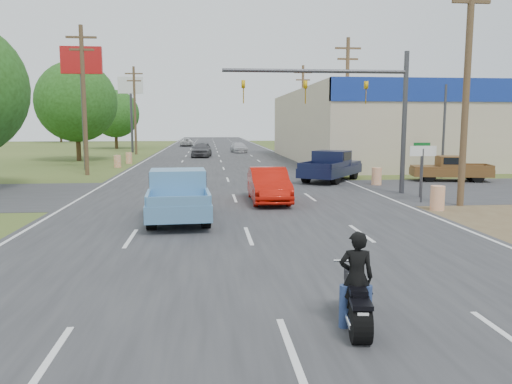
{
  "coord_description": "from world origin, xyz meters",
  "views": [
    {
      "loc": [
        -1.24,
        -7.13,
        3.45
      ],
      "look_at": [
        0.3,
        8.68,
        1.3
      ],
      "focal_mm": 35.0,
      "sensor_mm": 36.0,
      "label": 1
    }
  ],
  "objects": [
    {
      "name": "pole_sign_left_far",
      "position": [
        -10.5,
        56.0,
        7.17
      ],
      "size": [
        3.0,
        0.35,
        9.2
      ],
      "color": "#3F3F44",
      "rests_on": "ground"
    },
    {
      "name": "street_name_sign",
      "position": [
        8.8,
        15.5,
        1.61
      ],
      "size": [
        0.8,
        0.08,
        2.61
      ],
      "color": "#3F3F44",
      "rests_on": "ground"
    },
    {
      "name": "tree_2",
      "position": [
        -14.2,
        66.0,
        4.95
      ],
      "size": [
        6.72,
        6.72,
        8.32
      ],
      "color": "#422D19",
      "rests_on": "ground"
    },
    {
      "name": "distant_car_silver",
      "position": [
        2.62,
        54.64,
        0.62
      ],
      "size": [
        2.07,
        4.4,
        1.24
      ],
      "primitive_type": "imported",
      "rotation": [
        0.0,
        0.0,
        0.08
      ],
      "color": "silver",
      "rests_on": "ground"
    },
    {
      "name": "red_convertible",
      "position": [
        1.46,
        14.83,
        0.76
      ],
      "size": [
        1.64,
        4.63,
        1.52
      ],
      "primitive_type": "imported",
      "rotation": [
        0.0,
        0.0,
        -0.01
      ],
      "color": "#BD1308",
      "rests_on": "ground"
    },
    {
      "name": "barrel_3",
      "position": [
        -8.2,
        38.0,
        0.5
      ],
      "size": [
        0.56,
        0.56,
        1.0
      ],
      "primitive_type": "cylinder",
      "color": "orange",
      "rests_on": "ground"
    },
    {
      "name": "main_road",
      "position": [
        0.0,
        40.0,
        0.01
      ],
      "size": [
        15.0,
        180.0,
        0.02
      ],
      "primitive_type": "cube",
      "color": "#2D2D30",
      "rests_on": "ground"
    },
    {
      "name": "distant_car_grey",
      "position": [
        -1.86,
        46.32,
        0.81
      ],
      "size": [
        2.34,
        4.91,
        1.62
      ],
      "primitive_type": "imported",
      "rotation": [
        0.0,
        0.0,
        -0.09
      ],
      "color": "#504F53",
      "rests_on": "ground"
    },
    {
      "name": "tree_6",
      "position": [
        -30.0,
        95.0,
        6.51
      ],
      "size": [
        8.82,
        8.82,
        10.92
      ],
      "color": "#422D19",
      "rests_on": "ground"
    },
    {
      "name": "brown_pickup",
      "position": [
        13.47,
        22.02,
        0.78
      ],
      "size": [
        4.92,
        2.73,
        1.54
      ],
      "rotation": [
        0.0,
        0.0,
        1.36
      ],
      "color": "black",
      "rests_on": "ground"
    },
    {
      "name": "utility_pole_1",
      "position": [
        9.5,
        13.0,
        5.32
      ],
      "size": [
        2.0,
        0.28,
        10.0
      ],
      "color": "#4C3823",
      "rests_on": "ground"
    },
    {
      "name": "lane_sign",
      "position": [
        8.2,
        14.0,
        1.9
      ],
      "size": [
        1.2,
        0.08,
        2.52
      ],
      "color": "#3F3F44",
      "rests_on": "ground"
    },
    {
      "name": "utility_pole_6",
      "position": [
        -9.5,
        52.0,
        5.32
      ],
      "size": [
        2.0,
        0.28,
        10.0
      ],
      "color": "#4C3823",
      "rests_on": "ground"
    },
    {
      "name": "navy_pickup",
      "position": [
        6.36,
        22.84,
        0.94
      ],
      "size": [
        4.97,
        5.85,
        1.86
      ],
      "rotation": [
        0.0,
        0.0,
        -0.6
      ],
      "color": "black",
      "rests_on": "ground"
    },
    {
      "name": "barrel_0",
      "position": [
        8.0,
        12.0,
        0.5
      ],
      "size": [
        0.56,
        0.56,
        1.0
      ],
      "primitive_type": "cylinder",
      "color": "orange",
      "rests_on": "ground"
    },
    {
      "name": "cross_road",
      "position": [
        0.0,
        18.0,
        0.01
      ],
      "size": [
        120.0,
        10.0,
        0.02
      ],
      "primitive_type": "cube",
      "color": "#2D2D30",
      "rests_on": "ground"
    },
    {
      "name": "ground",
      "position": [
        0.0,
        0.0,
        0.0
      ],
      "size": [
        200.0,
        200.0,
        0.0
      ],
      "primitive_type": "plane",
      "color": "#3A4D1E",
      "rests_on": "ground"
    },
    {
      "name": "tree_5",
      "position": [
        30.0,
        95.0,
        5.88
      ],
      "size": [
        7.98,
        7.98,
        9.88
      ],
      "color": "#422D19",
      "rests_on": "ground"
    },
    {
      "name": "distant_car_white",
      "position": [
        -4.49,
        73.19,
        0.62
      ],
      "size": [
        2.09,
        4.45,
        1.23
      ],
      "primitive_type": "imported",
      "rotation": [
        0.0,
        0.0,
        3.15
      ],
      "color": "silver",
      "rests_on": "ground"
    },
    {
      "name": "motorcycle",
      "position": [
        1.22,
        0.74,
        0.45
      ],
      "size": [
        0.69,
        2.02,
        1.02
      ],
      "rotation": [
        0.0,
        0.0,
        -0.15
      ],
      "color": "black",
      "rests_on": "ground"
    },
    {
      "name": "barrel_1",
      "position": [
        8.4,
        20.5,
        0.5
      ],
      "size": [
        0.56,
        0.56,
        1.0
      ],
      "primitive_type": "cylinder",
      "color": "orange",
      "rests_on": "ground"
    },
    {
      "name": "signal_mast",
      "position": [
        5.82,
        17.0,
        4.8
      ],
      "size": [
        9.12,
        0.4,
        7.0
      ],
      "color": "#3F3F44",
      "rests_on": "ground"
    },
    {
      "name": "utility_pole_3",
      "position": [
        9.5,
        49.0,
        5.32
      ],
      "size": [
        2.0,
        0.28,
        10.0
      ],
      "color": "#4C3823",
      "rests_on": "ground"
    },
    {
      "name": "tree_1",
      "position": [
        -13.5,
        42.0,
        5.57
      ],
      "size": [
        7.56,
        7.56,
        9.36
      ],
      "color": "#422D19",
      "rests_on": "ground"
    },
    {
      "name": "rider",
      "position": [
        1.23,
        0.79,
        0.8
      ],
      "size": [
        0.63,
        0.46,
        1.6
      ],
      "primitive_type": "imported",
      "rotation": [
        0.0,
        0.0,
        3.0
      ],
      "color": "black",
      "rests_on": "ground"
    },
    {
      "name": "utility_pole_5",
      "position": [
        -9.5,
        28.0,
        5.32
      ],
      "size": [
        2.0,
        0.28,
        10.0
      ],
      "color": "#4C3823",
      "rests_on": "ground"
    },
    {
      "name": "utility_pole_2",
      "position": [
        9.5,
        31.0,
        5.32
      ],
      "size": [
        2.0,
        0.28,
        10.0
      ],
      "color": "#4C3823",
      "rests_on": "ground"
    },
    {
      "name": "pole_sign_left_near",
      "position": [
        -10.5,
        32.0,
        7.17
      ],
      "size": [
        3.0,
        0.35,
        9.2
      ],
      "color": "#3F3F44",
      "rests_on": "ground"
    },
    {
      "name": "blue_pickup",
      "position": [
        -2.33,
        11.13,
        0.93
      ],
      "size": [
        2.45,
        5.64,
        1.83
      ],
      "rotation": [
        0.0,
        0.0,
        0.06
      ],
      "color": "black",
      "rests_on": "ground"
    },
    {
      "name": "barrel_2",
      "position": [
        -8.5,
        34.0,
        0.5
      ],
      "size": [
        0.56,
        0.56,
        1.0
      ],
      "primitive_type": "cylinder",
      "color": "orange",
      "rests_on": "ground"
    }
  ]
}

